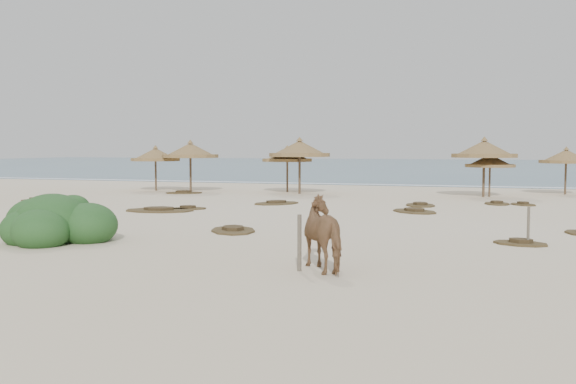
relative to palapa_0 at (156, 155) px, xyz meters
name	(u,v)px	position (x,y,z in m)	size (l,w,h in m)	color
ground	(242,232)	(12.11, -15.96, -2.14)	(160.00, 160.00, 0.00)	beige
ocean	(441,166)	(12.11, 59.04, -2.14)	(200.00, 100.00, 0.01)	navy
foam_line	(383,185)	(12.11, 10.04, -2.14)	(70.00, 0.60, 0.01)	white
palapa_0	(156,155)	(0.00, 0.00, 0.00)	(3.88, 3.88, 2.76)	brown
palapa_1	(190,151)	(2.42, -0.17, 0.25)	(3.75, 3.75, 3.08)	brown
palapa_2	(287,156)	(7.97, 1.23, -0.01)	(3.51, 3.51, 2.74)	brown
palapa_3	(300,150)	(9.04, 0.20, 0.35)	(3.88, 3.88, 3.21)	brown
palapa_4	(490,161)	(19.28, 1.05, -0.26)	(3.24, 3.24, 2.42)	brown
palapa_5	(484,150)	(18.97, 0.93, 0.34)	(4.53, 4.53, 3.20)	brown
palapa_6	(566,157)	(23.27, 4.20, -0.06)	(3.46, 3.46, 2.68)	brown
horse	(328,233)	(16.20, -21.19, -1.35)	(0.85, 1.87, 1.58)	#9B6A46
fence_post_near	(299,243)	(15.66, -21.50, -1.54)	(0.09, 0.09, 1.20)	#665D4C
fence_post_far	(528,226)	(20.44, -16.28, -1.62)	(0.08, 0.08, 1.04)	#665D4C
bush	(54,223)	(7.89, -19.49, -1.63)	(3.46, 3.05, 1.55)	#2F5A26
scrub_1	(159,210)	(6.43, -11.05, -2.09)	(3.12, 2.26, 0.16)	brown
scrub_2	(188,208)	(7.20, -9.98, -2.09)	(1.84, 1.57, 0.16)	brown
scrub_3	(414,211)	(16.48, -8.26, -2.09)	(2.56, 2.61, 0.16)	brown
scrub_6	(184,192)	(2.69, -1.60, -2.09)	(2.45, 2.06, 0.16)	brown
scrub_7	(420,205)	(16.39, -5.35, -2.09)	(1.76, 2.23, 0.16)	brown
scrub_8	(35,200)	(-1.96, -8.33, -2.09)	(1.52, 1.59, 0.16)	brown
scrub_9	(233,230)	(11.82, -16.01, -2.09)	(2.20, 2.50, 0.16)	brown
scrub_10	(497,203)	(19.66, -3.47, -2.09)	(1.38, 1.87, 0.16)	brown
scrub_12	(521,243)	(20.26, -16.12, -2.09)	(1.62, 1.25, 0.16)	brown
scrub_13	(276,203)	(9.93, -6.41, -2.09)	(2.56, 2.75, 0.16)	brown
scrub_14	(523,204)	(20.79, -3.55, -2.09)	(1.53, 1.68, 0.16)	brown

